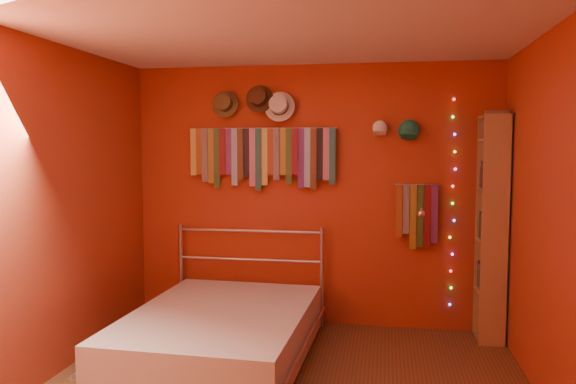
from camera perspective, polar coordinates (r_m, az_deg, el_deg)
The scene contains 15 objects.
back_wall at distance 5.41m, azimuth 2.56°, elevation -0.38°, with size 3.50×0.02×2.50m, color #A2371A.
right_wall at distance 3.78m, azimuth 26.17°, elevation -3.07°, with size 0.02×3.50×2.50m, color #A2371A.
left_wall at distance 4.37m, azimuth -24.12°, elevation -2.00°, with size 0.02×3.50×2.50m, color #A2371A.
ceiling at distance 3.74m, azimuth -0.98°, elevation 16.60°, with size 3.50×3.50×0.02m, color white.
tie_rack at distance 5.41m, azimuth -2.65°, elevation 3.87°, with size 1.45×0.03×0.60m.
small_tie_rack at distance 5.32m, azimuth 13.00°, elevation -2.07°, with size 0.40×0.03×0.61m.
fedora_olive at distance 5.49m, azimuth -6.49°, elevation 8.93°, with size 0.26×0.14×0.26m.
fedora_brown at distance 5.40m, azimuth -2.98°, elevation 9.54°, with size 0.27×0.15×0.26m.
fedora_white at distance 5.36m, azimuth -0.93°, elevation 8.78°, with size 0.29×0.16×0.29m.
cap_white at distance 5.29m, azimuth 9.33°, elevation 6.43°, with size 0.16×0.20×0.16m.
cap_green at distance 5.29m, azimuth 12.19°, elevation 6.15°, with size 0.19×0.23×0.19m.
fairy_lights at distance 5.36m, azimuth 16.39°, elevation -1.12°, with size 0.06×0.02×1.92m.
reading_lamp at distance 5.15m, azimuth 13.36°, elevation -2.12°, with size 0.07×0.31×0.09m.
bookshelf at distance 5.26m, azimuth 20.46°, elevation -3.37°, with size 0.25×0.34×2.00m.
bed at distance 4.68m, azimuth -6.91°, elevation -14.09°, with size 1.51×2.01×0.96m.
Camera 1 is at (0.69, -3.59, 1.73)m, focal length 35.00 mm.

